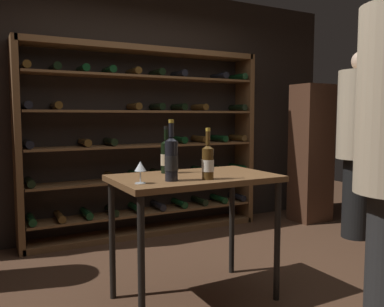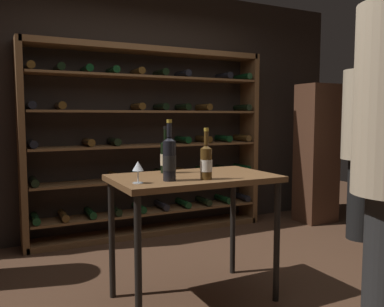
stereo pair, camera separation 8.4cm
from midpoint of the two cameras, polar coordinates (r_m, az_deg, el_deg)
name	(u,v)px [view 1 (the left image)]	position (r m, az deg, el deg)	size (l,w,h in m)	color
ground_plane	(215,293)	(3.16, 2.52, -19.06)	(9.75, 9.75, 0.00)	#472D1E
back_wall	(128,111)	(4.60, -9.49, 5.93)	(5.44, 0.10, 2.72)	black
wine_rack	(147,143)	(4.46, -6.88, 1.44)	(2.67, 0.32, 2.04)	brown
tasting_table	(194,190)	(2.84, -0.51, -5.11)	(1.12, 0.67, 0.89)	brown
person_guest_blue_shirt	(359,136)	(4.61, 21.98, 2.30)	(0.45, 0.45, 1.98)	black
display_cabinet	(311,153)	(5.22, 16.00, 0.03)	(0.44, 0.36, 1.69)	#4C2D1E
wine_bottle_green_slim	(208,162)	(2.63, 1.34, -1.14)	(0.08, 0.08, 0.34)	#4C3314
wine_bottle_amber_reserve	(166,156)	(2.93, -4.48, -0.38)	(0.08, 0.08, 0.34)	black
wine_bottle_red_label	(171,159)	(2.57, -3.85, -0.73)	(0.09, 0.09, 0.39)	black
wine_glass_stemmed_center	(140,168)	(2.49, -8.25, -1.97)	(0.07, 0.07, 0.14)	silver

